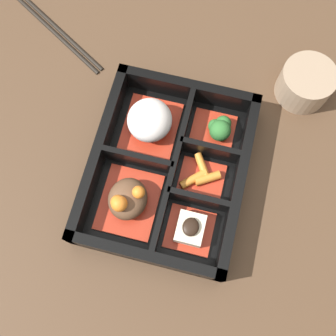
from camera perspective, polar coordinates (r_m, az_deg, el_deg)
name	(u,v)px	position (r m, az deg, el deg)	size (l,w,h in m)	color
ground_plane	(168,173)	(0.59, 0.00, -0.74)	(3.00, 3.00, 0.00)	#4C3523
bento_base	(168,172)	(0.58, 0.00, -0.60)	(0.27, 0.22, 0.01)	black
bento_rim	(170,169)	(0.56, 0.29, -0.08)	(0.27, 0.22, 0.05)	black
bowl_stew	(128,200)	(0.55, -5.90, -4.62)	(0.10, 0.08, 0.06)	#B22D19
bowl_rice	(150,121)	(0.58, -2.66, 6.78)	(0.10, 0.08, 0.06)	#B22D19
bowl_tofu	(190,229)	(0.54, 3.21, -8.84)	(0.06, 0.06, 0.04)	#B22D19
bowl_carrots	(201,177)	(0.57, 4.88, -1.27)	(0.06, 0.06, 0.02)	#B22D19
bowl_greens	(218,128)	(0.59, 7.32, 5.71)	(0.06, 0.06, 0.04)	#B22D19
tea_cup	(306,83)	(0.65, 19.35, 11.58)	(0.08, 0.08, 0.05)	gray
chopsticks	(54,28)	(0.73, -16.21, 18.95)	(0.13, 0.21, 0.01)	black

